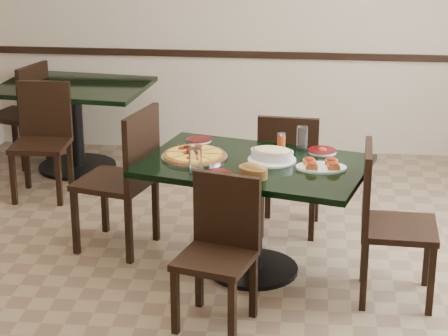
# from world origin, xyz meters

# --- Properties ---
(floor) EXTENTS (5.50, 5.50, 0.00)m
(floor) POSITION_xyz_m (0.00, 0.00, 0.00)
(floor) COLOR brown
(floor) RESTS_ON ground
(room_shell) EXTENTS (5.50, 5.50, 5.50)m
(room_shell) POSITION_xyz_m (1.02, 1.73, 1.17)
(room_shell) COLOR silver
(room_shell) RESTS_ON floor
(main_table) EXTENTS (1.56, 1.21, 0.75)m
(main_table) POSITION_xyz_m (0.07, 0.20, 0.57)
(main_table) COLOR black
(main_table) RESTS_ON floor
(back_table) EXTENTS (1.33, 1.03, 0.75)m
(back_table) POSITION_xyz_m (-1.60, 2.07, 0.52)
(back_table) COLOR black
(back_table) RESTS_ON floor
(chair_far) EXTENTS (0.45, 0.45, 0.90)m
(chair_far) POSITION_xyz_m (0.27, 0.84, 0.50)
(chair_far) COLOR black
(chair_far) RESTS_ON floor
(chair_near) EXTENTS (0.50, 0.50, 0.87)m
(chair_near) POSITION_xyz_m (-0.08, -0.45, 0.48)
(chair_near) COLOR black
(chair_near) RESTS_ON floor
(chair_right) EXTENTS (0.47, 0.47, 0.96)m
(chair_right) POSITION_xyz_m (0.87, -0.07, 0.54)
(chair_right) COLOR black
(chair_right) RESTS_ON floor
(chair_left) EXTENTS (0.58, 0.58, 1.00)m
(chair_left) POSITION_xyz_m (-0.81, 0.46, 0.56)
(chair_left) COLOR black
(chair_left) RESTS_ON floor
(back_chair_near) EXTENTS (0.43, 0.43, 0.90)m
(back_chair_near) POSITION_xyz_m (-1.69, 1.46, 0.50)
(back_chair_near) COLOR black
(back_chair_near) RESTS_ON floor
(back_chair_left) EXTENTS (0.53, 0.53, 0.90)m
(back_chair_left) POSITION_xyz_m (-2.07, 2.16, 0.50)
(back_chair_left) COLOR black
(back_chair_left) RESTS_ON floor
(pepperoni_pizza) EXTENTS (0.42, 0.42, 0.04)m
(pepperoni_pizza) POSITION_xyz_m (-0.32, 0.26, 0.77)
(pepperoni_pizza) COLOR silver
(pepperoni_pizza) RESTS_ON main_table
(lasagna_casserole) EXTENTS (0.31, 0.31, 0.09)m
(lasagna_casserole) POSITION_xyz_m (0.18, 0.25, 0.80)
(lasagna_casserole) COLOR silver
(lasagna_casserole) RESTS_ON main_table
(bread_basket) EXTENTS (0.23, 0.22, 0.09)m
(bread_basket) POSITION_xyz_m (0.08, -0.06, 0.79)
(bread_basket) COLOR brown
(bread_basket) RESTS_ON main_table
(bruschetta_platter) EXTENTS (0.32, 0.22, 0.05)m
(bruschetta_platter) POSITION_xyz_m (0.49, 0.13, 0.77)
(bruschetta_platter) COLOR silver
(bruschetta_platter) RESTS_ON main_table
(side_plate_near) EXTENTS (0.17, 0.17, 0.02)m
(side_plate_near) POSITION_xyz_m (-0.13, -0.05, 0.76)
(side_plate_near) COLOR silver
(side_plate_near) RESTS_ON main_table
(side_plate_far_r) EXTENTS (0.19, 0.19, 0.03)m
(side_plate_far_r) POSITION_xyz_m (0.49, 0.46, 0.76)
(side_plate_far_r) COLOR silver
(side_plate_far_r) RESTS_ON main_table
(side_plate_far_l) EXTENTS (0.17, 0.17, 0.02)m
(side_plate_far_l) POSITION_xyz_m (-0.33, 0.62, 0.76)
(side_plate_far_l) COLOR silver
(side_plate_far_l) RESTS_ON main_table
(napkin_setting) EXTENTS (0.21, 0.21, 0.01)m
(napkin_setting) POSITION_xyz_m (-0.12, -0.10, 0.75)
(napkin_setting) COLOR white
(napkin_setting) RESTS_ON main_table
(water_glass_a) EXTENTS (0.07, 0.07, 0.16)m
(water_glass_a) POSITION_xyz_m (0.36, 0.50, 0.83)
(water_glass_a) COLOR white
(water_glass_a) RESTS_ON main_table
(water_glass_b) EXTENTS (0.08, 0.08, 0.17)m
(water_glass_b) POSITION_xyz_m (-0.27, -0.05, 0.83)
(water_glass_b) COLOR white
(water_glass_b) RESTS_ON main_table
(pepper_shaker) EXTENTS (0.06, 0.06, 0.10)m
(pepper_shaker) POSITION_xyz_m (0.23, 0.53, 0.80)
(pepper_shaker) COLOR #CE5516
(pepper_shaker) RESTS_ON main_table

